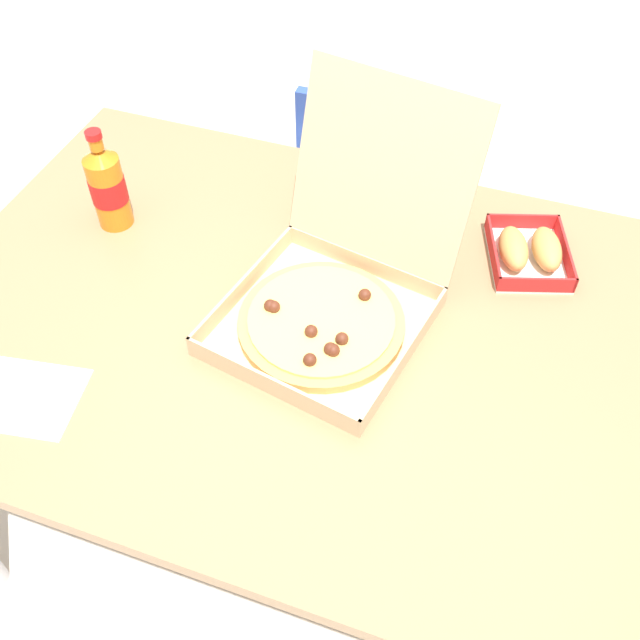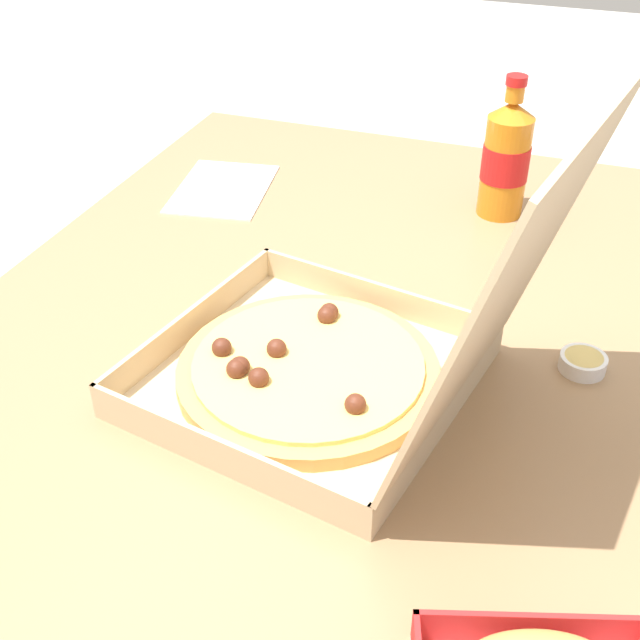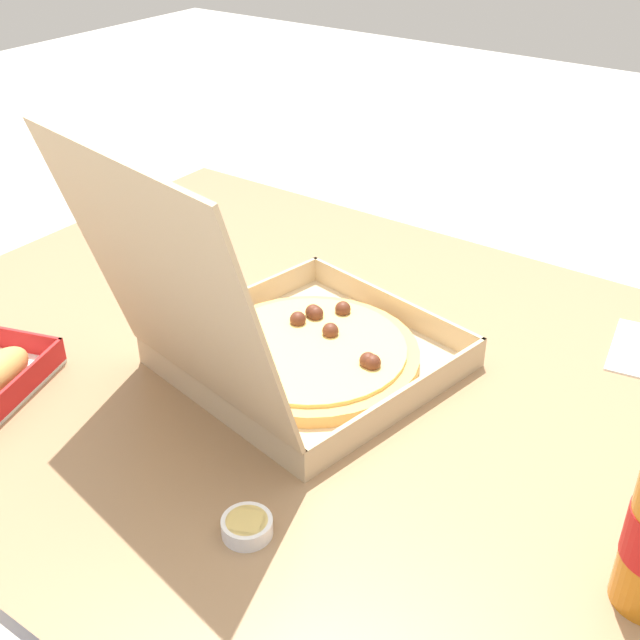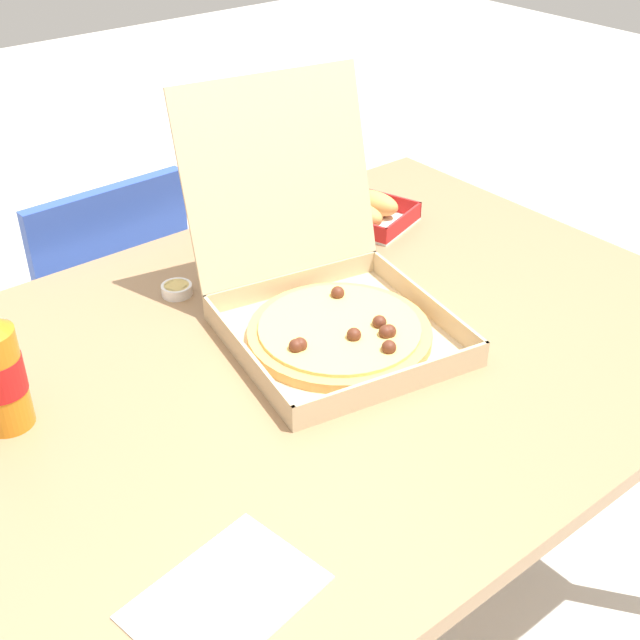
{
  "view_description": "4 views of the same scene",
  "coord_description": "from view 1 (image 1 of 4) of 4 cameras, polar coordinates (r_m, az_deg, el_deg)",
  "views": [
    {
      "loc": [
        0.34,
        -0.84,
        1.76
      ],
      "look_at": [
        0.07,
        -0.05,
        0.81
      ],
      "focal_mm": 40.6,
      "sensor_mm": 36.0,
      "label": 1
    },
    {
      "loc": [
        0.75,
        0.25,
        1.35
      ],
      "look_at": [
        -0.02,
        -0.02,
        0.78
      ],
      "focal_mm": 45.56,
      "sensor_mm": 36.0,
      "label": 2
    },
    {
      "loc": [
        -0.5,
        0.75,
        1.39
      ],
      "look_at": [
        0.06,
        -0.04,
        0.8
      ],
      "focal_mm": 44.74,
      "sensor_mm": 36.0,
      "label": 3
    },
    {
      "loc": [
        -0.69,
        -0.88,
        1.53
      ],
      "look_at": [
        0.02,
        0.0,
        0.79
      ],
      "focal_mm": 46.66,
      "sensor_mm": 36.0,
      "label": 4
    }
  ],
  "objects": [
    {
      "name": "paper_menu",
      "position": [
        1.35,
        -22.64,
        -5.56
      ],
      "size": [
        0.23,
        0.18,
        0.0
      ],
      "primitive_type": "cube",
      "rotation": [
        0.0,
        0.0,
        0.16
      ],
      "color": "white",
      "rests_on": "dining_table"
    },
    {
      "name": "cola_bottle",
      "position": [
        1.55,
        -16.41,
        10.08
      ],
      "size": [
        0.07,
        0.07,
        0.22
      ],
      "color": "orange",
      "rests_on": "dining_table"
    },
    {
      "name": "chair",
      "position": [
        2.07,
        4.3,
        10.18
      ],
      "size": [
        0.41,
        0.41,
        0.83
      ],
      "color": "#2D4CAD",
      "rests_on": "ground_plane"
    },
    {
      "name": "bread_side_box",
      "position": [
        1.51,
        16.18,
        5.28
      ],
      "size": [
        0.2,
        0.23,
        0.06
      ],
      "color": "white",
      "rests_on": "dining_table"
    },
    {
      "name": "ground_plane",
      "position": [
        1.98,
        -1.35,
        -14.26
      ],
      "size": [
        10.0,
        10.0,
        0.0
      ],
      "primitive_type": "plane",
      "color": "beige"
    },
    {
      "name": "pizza_box_open",
      "position": [
        1.32,
        0.96,
        1.86
      ],
      "size": [
        0.43,
        0.51,
        0.38
      ],
      "color": "tan",
      "rests_on": "dining_table"
    },
    {
      "name": "dining_table",
      "position": [
        1.41,
        -1.84,
        -1.59
      ],
      "size": [
        1.42,
        1.01,
        0.75
      ],
      "color": "#997551",
      "rests_on": "ground_plane"
    },
    {
      "name": "dipping_sauce_cup",
      "position": [
        1.57,
        -0.86,
        8.74
      ],
      "size": [
        0.06,
        0.06,
        0.02
      ],
      "color": "white",
      "rests_on": "dining_table"
    }
  ]
}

